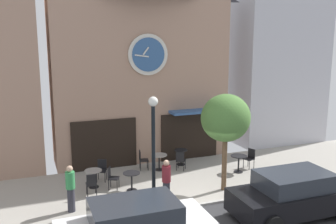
{
  "coord_description": "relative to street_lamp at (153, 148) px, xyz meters",
  "views": [
    {
      "loc": [
        -5.98,
        -11.53,
        5.98
      ],
      "look_at": [
        -0.57,
        2.61,
        2.99
      ],
      "focal_mm": 40.7,
      "sensor_mm": 36.0,
      "label": 1
    }
  ],
  "objects": [
    {
      "name": "cafe_table_leftmost",
      "position": [
        1.26,
        2.93,
        -1.46
      ],
      "size": [
        0.73,
        0.73,
        0.73
      ],
      "color": "black",
      "rests_on": "ground_plane"
    },
    {
      "name": "clock_building",
      "position": [
        1.13,
        5.11,
        3.31
      ],
      "size": [
        8.51,
        3.34,
        10.19
      ],
      "color": "#9E7A66",
      "rests_on": "ground_plane"
    },
    {
      "name": "pedestrian_green",
      "position": [
        -3.01,
        0.06,
        -1.12
      ],
      "size": [
        0.42,
        0.42,
        1.67
      ],
      "color": "#2D2D38",
      "rests_on": "ground_plane"
    },
    {
      "name": "cafe_chair_under_awning",
      "position": [
        0.54,
        3.25,
        -1.45
      ],
      "size": [
        0.47,
        0.47,
        0.9
      ],
      "color": "black",
      "rests_on": "ground_plane"
    },
    {
      "name": "cafe_chair_corner",
      "position": [
        5.29,
        1.7,
        -1.45
      ],
      "size": [
        0.51,
        0.51,
        0.9
      ],
      "color": "black",
      "rests_on": "ground_plane"
    },
    {
      "name": "cafe_chair_by_entrance",
      "position": [
        2.15,
        2.53,
        -1.45
      ],
      "size": [
        0.56,
        0.56,
        0.9
      ],
      "color": "black",
      "rests_on": "ground_plane"
    },
    {
      "name": "neighbor_building_right",
      "position": [
        9.37,
        5.64,
        5.69
      ],
      "size": [
        5.22,
        3.17,
        15.34
      ],
      "color": "#B2B2BC",
      "rests_on": "ground_plane"
    },
    {
      "name": "cafe_chair_facing_wall",
      "position": [
        -1.25,
        1.54,
        -1.45
      ],
      "size": [
        0.53,
        0.53,
        0.9
      ],
      "color": "black",
      "rests_on": "ground_plane"
    },
    {
      "name": "parked_car_black",
      "position": [
        3.98,
        -2.95,
        -1.22
      ],
      "size": [
        4.32,
        2.05,
        1.55
      ],
      "color": "black",
      "rests_on": "ground_plane"
    },
    {
      "name": "cafe_table_near_curb",
      "position": [
        -0.56,
        1.07,
        -1.47
      ],
      "size": [
        0.68,
        0.68,
        0.75
      ],
      "color": "black",
      "rests_on": "ground_plane"
    },
    {
      "name": "cafe_table_near_door",
      "position": [
        2.47,
        3.25,
        -1.49
      ],
      "size": [
        0.61,
        0.61,
        0.74
      ],
      "color": "black",
      "rests_on": "ground_plane"
    },
    {
      "name": "ground_plane",
      "position": [
        1.7,
        -1.54,
        -2.0
      ],
      "size": [
        26.77,
        11.21,
        0.13
      ],
      "color": "#9E998E"
    },
    {
      "name": "street_tree",
      "position": [
        2.9,
        -0.13,
        0.92
      ],
      "size": [
        1.95,
        1.76,
        3.85
      ],
      "color": "brown",
      "rests_on": "ground_plane"
    },
    {
      "name": "cafe_chair_facing_street",
      "position": [
        -1.44,
        2.59,
        -1.45
      ],
      "size": [
        0.52,
        0.52,
        0.9
      ],
      "color": "black",
      "rests_on": "ground_plane"
    },
    {
      "name": "pedestrian_maroon",
      "position": [
        0.3,
        -0.55,
        -1.12
      ],
      "size": [
        0.43,
        0.43,
        1.67
      ],
      "color": "#2D2D38",
      "rests_on": "ground_plane"
    },
    {
      "name": "cafe_table_rightmost",
      "position": [
        -1.9,
        1.95,
        -1.47
      ],
      "size": [
        0.7,
        0.7,
        0.72
      ],
      "color": "black",
      "rests_on": "ground_plane"
    },
    {
      "name": "cafe_table_center_left",
      "position": [
        4.49,
        1.39,
        -1.43
      ],
      "size": [
        0.72,
        0.72,
        0.77
      ],
      "color": "black",
      "rests_on": "ground_plane"
    },
    {
      "name": "street_lamp",
      "position": [
        0.0,
        0.0,
        0.0
      ],
      "size": [
        0.36,
        0.36,
        3.9
      ],
      "color": "black",
      "rests_on": "ground_plane"
    },
    {
      "name": "cafe_chair_curbside",
      "position": [
        -2.13,
        1.11,
        -1.45
      ],
      "size": [
        0.42,
        0.42,
        0.9
      ],
      "color": "black",
      "rests_on": "ground_plane"
    }
  ]
}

